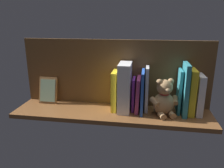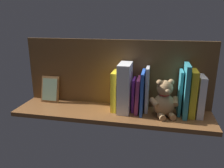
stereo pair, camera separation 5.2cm
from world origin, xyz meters
The scene contains 14 objects.
ground_plane centered at (0.00, 0.00, -1.10)cm, with size 100.68×25.06×2.20cm, color brown.
shelf_back_panel centered at (0.00, -10.28, 17.74)cm, with size 100.68×1.50×35.48cm, color brown.
book_0 centered at (-42.71, -3.39, 9.99)cm, with size 3.11×11.48×19.99cm, color silver.
book_1 centered at (-38.92, -3.29, 11.31)cm, with size 3.05×11.67×22.62cm, color yellow.
book_2 centered at (-35.66, -2.36, 12.81)cm, with size 2.06×13.54×25.61cm, color teal.
book_3 centered at (-33.26, -4.07, 11.07)cm, with size 1.33×10.12×22.14cm, color teal.
teddy_bear centered at (-25.89, 0.18, 8.09)cm, with size 14.07×13.99×18.37cm.
book_4 centered at (-17.32, -4.31, 11.45)cm, with size 1.54×9.63×22.91cm, color silver.
book_5 centered at (-15.18, -1.87, 10.66)cm, with size 1.31×14.52×21.32cm, color blue.
book_6 centered at (-12.92, -2.83, 8.77)cm, with size 1.79×12.60×17.54cm, color #B23F72.
book_7 centered at (-10.66, -4.12, 8.41)cm, with size 1.32×10.02×16.82cm, color purple.
dictionary_thick_white centered at (-6.25, -1.99, 12.42)cm, with size 6.08×14.09×24.84cm, color white.
book_8 centered at (-1.12, -3.09, 10.19)cm, with size 2.76×12.08×20.38cm, color yellow.
picture_frame_leaning centered at (37.38, -6.30, 7.20)cm, with size 10.28×4.98×14.70cm.
Camera 2 is at (-21.85, 103.16, 46.28)cm, focal length 35.39 mm.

